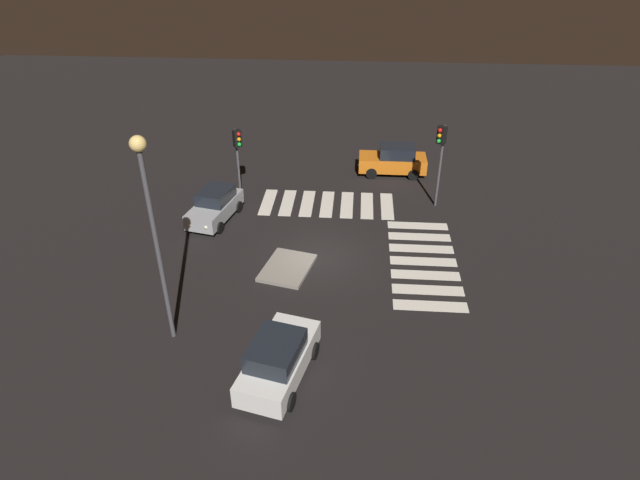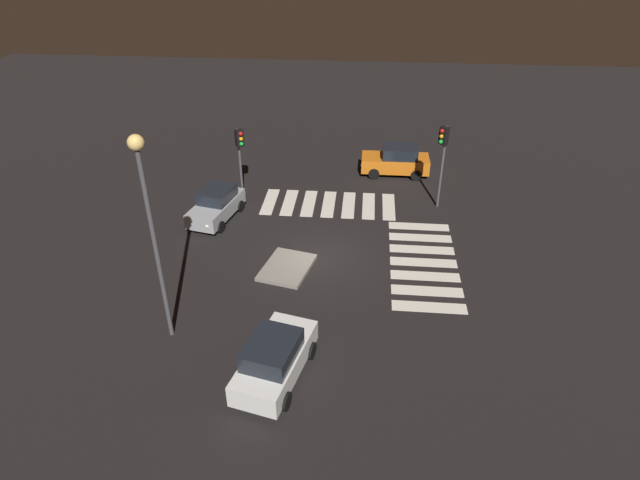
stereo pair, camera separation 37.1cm
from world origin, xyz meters
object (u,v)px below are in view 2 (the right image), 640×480
(traffic_light_east, at_px, (443,148))
(traffic_light_north, at_px, (240,146))
(traffic_island, at_px, (287,267))
(car_orange, at_px, (396,160))
(street_lamp, at_px, (149,210))
(car_silver, at_px, (216,205))
(car_white, at_px, (275,358))

(traffic_light_east, relative_size, traffic_light_north, 1.16)
(traffic_island, distance_m, car_orange, 12.58)
(car_orange, xyz_separation_m, street_lamp, (-16.27, 9.38, 4.75))
(traffic_island, relative_size, car_orange, 0.74)
(car_silver, xyz_separation_m, car_white, (-11.40, -5.07, 0.06))
(traffic_island, xyz_separation_m, car_white, (-6.88, -0.57, 0.82))
(traffic_light_east, height_order, traffic_light_north, traffic_light_east)
(car_orange, xyz_separation_m, car_white, (-18.21, 4.84, -0.01))
(traffic_island, relative_size, car_white, 0.71)
(car_silver, distance_m, traffic_light_east, 12.63)
(traffic_light_north, bearing_deg, car_silver, -56.25)
(traffic_island, bearing_deg, traffic_light_north, 26.39)
(car_silver, distance_m, car_white, 12.48)
(traffic_light_north, relative_size, street_lamp, 0.49)
(car_silver, height_order, car_orange, car_orange)
(street_lamp, bearing_deg, traffic_island, -38.69)
(traffic_island, bearing_deg, car_orange, -25.55)
(traffic_light_east, distance_m, street_lamp, 16.71)
(car_silver, bearing_deg, traffic_light_east, 114.03)
(car_silver, height_order, traffic_light_east, traffic_light_east)
(car_silver, relative_size, traffic_light_north, 1.02)
(traffic_island, height_order, car_orange, car_orange)
(traffic_light_east, bearing_deg, traffic_light_north, -45.57)
(traffic_light_east, distance_m, traffic_light_north, 11.25)
(traffic_island, bearing_deg, street_lamp, 141.31)
(street_lamp, bearing_deg, car_silver, 3.24)
(traffic_island, relative_size, traffic_light_east, 0.67)
(car_white, bearing_deg, car_silver, 37.48)
(traffic_island, distance_m, car_white, 6.95)
(car_silver, bearing_deg, traffic_light_north, 175.86)
(car_silver, xyz_separation_m, traffic_light_north, (2.83, -0.85, 2.28))
(traffic_island, bearing_deg, traffic_light_east, -47.48)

